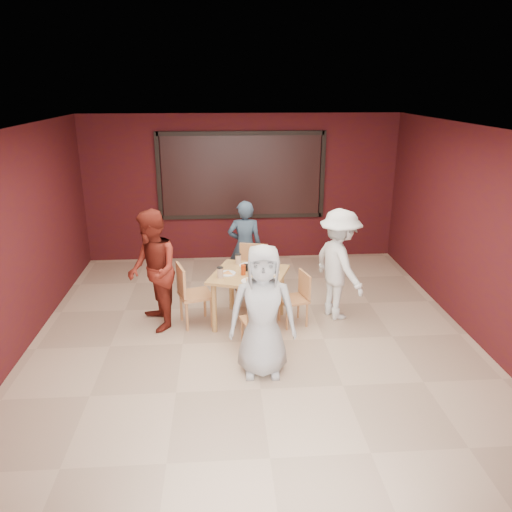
{
  "coord_description": "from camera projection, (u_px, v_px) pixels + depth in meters",
  "views": [
    {
      "loc": [
        -0.4,
        -6.0,
        3.31
      ],
      "look_at": [
        0.07,
        0.57,
        1.03
      ],
      "focal_mm": 35.0,
      "sensor_mm": 36.0,
      "label": 1
    }
  ],
  "objects": [
    {
      "name": "diner_back",
      "position": [
        245.0,
        246.0,
        8.21
      ],
      "size": [
        0.58,
        0.39,
        1.54
      ],
      "primitive_type": "imported",
      "rotation": [
        0.0,
        0.0,
        3.1
      ],
      "color": "#314357",
      "rests_on": "floor"
    },
    {
      "name": "chair_left",
      "position": [
        190.0,
        291.0,
        7.08
      ],
      "size": [
        0.55,
        0.55,
        0.91
      ],
      "color": "#C4774C",
      "rests_on": "floor"
    },
    {
      "name": "diner_front",
      "position": [
        263.0,
        311.0,
        5.79
      ],
      "size": [
        0.82,
        0.56,
        1.62
      ],
      "primitive_type": "imported",
      "rotation": [
        0.0,
        0.0,
        -0.05
      ],
      "color": "#AEAEAE",
      "rests_on": "floor"
    },
    {
      "name": "chair_back",
      "position": [
        252.0,
        270.0,
        7.86
      ],
      "size": [
        0.55,
        0.55,
        0.93
      ],
      "color": "#C4774C",
      "rests_on": "floor"
    },
    {
      "name": "dining_table",
      "position": [
        249.0,
        280.0,
        7.08
      ],
      "size": [
        1.25,
        1.25,
        0.93
      ],
      "color": "tan",
      "rests_on": "floor"
    },
    {
      "name": "diner_right",
      "position": [
        339.0,
        265.0,
        7.24
      ],
      "size": [
        0.94,
        1.21,
        1.64
      ],
      "primitive_type": "imported",
      "rotation": [
        0.0,
        0.0,
        1.93
      ],
      "color": "white",
      "rests_on": "floor"
    },
    {
      "name": "floor",
      "position": [
        254.0,
        341.0,
        6.76
      ],
      "size": [
        7.0,
        7.0,
        0.0
      ],
      "primitive_type": "plane",
      "color": "tan",
      "rests_on": "ground"
    },
    {
      "name": "diner_left",
      "position": [
        153.0,
        271.0,
        6.91
      ],
      "size": [
        0.88,
        1.0,
        1.71
      ],
      "primitive_type": "imported",
      "rotation": [
        0.0,
        0.0,
        -1.24
      ],
      "color": "maroon",
      "rests_on": "floor"
    },
    {
      "name": "chair_right",
      "position": [
        298.0,
        295.0,
        7.14
      ],
      "size": [
        0.46,
        0.46,
        0.78
      ],
      "color": "#C4774C",
      "rests_on": "floor"
    },
    {
      "name": "chair_front",
      "position": [
        259.0,
        319.0,
        6.41
      ],
      "size": [
        0.47,
        0.47,
        0.78
      ],
      "color": "#C4774C",
      "rests_on": "floor"
    },
    {
      "name": "window_blinds",
      "position": [
        241.0,
        176.0,
        9.48
      ],
      "size": [
        3.0,
        0.02,
        1.5
      ],
      "primitive_type": "cube",
      "color": "black"
    }
  ]
}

